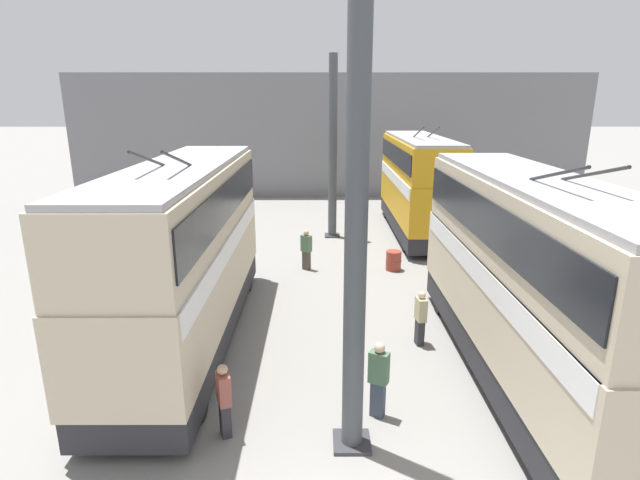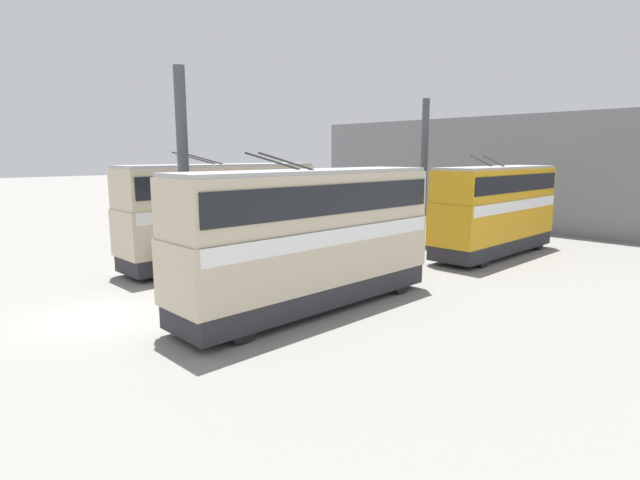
{
  "view_description": "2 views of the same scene",
  "coord_description": "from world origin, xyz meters",
  "views": [
    {
      "loc": [
        -5.03,
        0.66,
        6.8
      ],
      "look_at": [
        12.79,
        0.63,
        1.71
      ],
      "focal_mm": 28.0,
      "sensor_mm": 36.0,
      "label": 1
    },
    {
      "loc": [
        -5.94,
        -17.25,
        5.61
      ],
      "look_at": [
        9.92,
        -0.93,
        1.68
      ],
      "focal_mm": 28.0,
      "sensor_mm": 36.0,
      "label": 2
    }
  ],
  "objects": [
    {
      "name": "depot_back_wall",
      "position": [
        30.16,
        0.0,
        4.22
      ],
      "size": [
        0.5,
        36.0,
        8.44
      ],
      "color": "slate",
      "rests_on": "ground_plane"
    },
    {
      "name": "support_column_near",
      "position": [
        3.62,
        0.0,
        4.28
      ],
      "size": [
        0.76,
        0.76,
        8.81
      ],
      "color": "#42474C",
      "rests_on": "ground_plane"
    },
    {
      "name": "support_column_far",
      "position": [
        19.51,
        0.0,
        4.28
      ],
      "size": [
        0.76,
        0.76,
        8.81
      ],
      "color": "#42474C",
      "rests_on": "ground_plane"
    },
    {
      "name": "bus_left_near",
      "position": [
        6.12,
        -4.37,
        2.87
      ],
      "size": [
        10.8,
        2.54,
        5.68
      ],
      "color": "black",
      "rests_on": "ground_plane"
    },
    {
      "name": "bus_left_far",
      "position": [
        20.16,
        -4.37,
        2.81
      ],
      "size": [
        9.74,
        2.54,
        5.56
      ],
      "color": "black",
      "rests_on": "ground_plane"
    },
    {
      "name": "bus_right_near",
      "position": [
        8.18,
        4.37,
        2.9
      ],
      "size": [
        10.61,
        2.54,
        5.73
      ],
      "color": "black",
      "rests_on": "ground_plane"
    },
    {
      "name": "person_aisle_foreground",
      "position": [
        4.56,
        -0.63,
        0.95
      ],
      "size": [
        0.41,
        0.48,
        1.79
      ],
      "rotation": [
        0.0,
        0.0,
        5.81
      ],
      "color": "#384251",
      "rests_on": "ground_plane"
    },
    {
      "name": "person_by_right_row",
      "position": [
        3.89,
        2.61,
        0.87
      ],
      "size": [
        0.48,
        0.38,
        1.65
      ],
      "rotation": [
        0.0,
        0.0,
        1.96
      ],
      "color": "#2D2D33",
      "rests_on": "ground_plane"
    },
    {
      "name": "person_by_left_row",
      "position": [
        7.89,
        -2.2,
        0.85
      ],
      "size": [
        0.45,
        0.3,
        1.62
      ],
      "rotation": [
        0.0,
        0.0,
        1.71
      ],
      "color": "#2D2D33",
      "rests_on": "ground_plane"
    },
    {
      "name": "person_aisle_midway",
      "position": [
        14.38,
        1.19,
        0.88
      ],
      "size": [
        0.44,
        0.48,
        1.67
      ],
      "rotation": [
        0.0,
        0.0,
        5.66
      ],
      "color": "#473D33",
      "rests_on": "ground_plane"
    },
    {
      "name": "oil_drum",
      "position": [
        14.31,
        -2.38,
        0.4
      ],
      "size": [
        0.65,
        0.65,
        0.8
      ],
      "color": "#933828",
      "rests_on": "ground_plane"
    }
  ]
}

